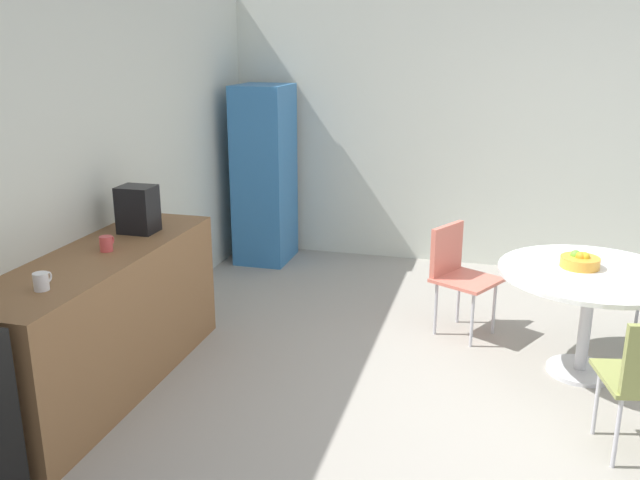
{
  "coord_description": "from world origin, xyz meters",
  "views": [
    {
      "loc": [
        -3.69,
        0.29,
        2.18
      ],
      "look_at": [
        0.27,
        1.36,
        0.95
      ],
      "focal_mm": 38.01,
      "sensor_mm": 36.0,
      "label": 1
    }
  ],
  "objects_px": {
    "mug_white": "(106,243)",
    "mug_red": "(42,281)",
    "coffee_maker": "(138,209)",
    "mug_green": "(148,218)",
    "chair_coral": "(456,266)",
    "locker_cabinet": "(265,175)",
    "round_table": "(590,289)",
    "fruit_bowl": "(580,261)"
  },
  "relations": [
    {
      "from": "mug_green",
      "to": "round_table",
      "type": "bearing_deg",
      "value": -84.43
    },
    {
      "from": "locker_cabinet",
      "to": "mug_red",
      "type": "distance_m",
      "value": 3.39
    },
    {
      "from": "locker_cabinet",
      "to": "fruit_bowl",
      "type": "distance_m",
      "value": 3.3
    },
    {
      "from": "round_table",
      "to": "fruit_bowl",
      "type": "relative_size",
      "value": 4.69
    },
    {
      "from": "locker_cabinet",
      "to": "round_table",
      "type": "relative_size",
      "value": 1.48
    },
    {
      "from": "fruit_bowl",
      "to": "mug_white",
      "type": "relative_size",
      "value": 1.95
    },
    {
      "from": "round_table",
      "to": "mug_green",
      "type": "distance_m",
      "value": 3.05
    },
    {
      "from": "mug_white",
      "to": "round_table",
      "type": "bearing_deg",
      "value": -72.8
    },
    {
      "from": "round_table",
      "to": "coffee_maker",
      "type": "bearing_deg",
      "value": 99.1
    },
    {
      "from": "fruit_bowl",
      "to": "coffee_maker",
      "type": "relative_size",
      "value": 0.79
    },
    {
      "from": "mug_green",
      "to": "mug_white",
      "type": "bearing_deg",
      "value": -175.03
    },
    {
      "from": "coffee_maker",
      "to": "round_table",
      "type": "bearing_deg",
      "value": -80.9
    },
    {
      "from": "mug_red",
      "to": "chair_coral",
      "type": "bearing_deg",
      "value": -44.05
    },
    {
      "from": "fruit_bowl",
      "to": "mug_green",
      "type": "relative_size",
      "value": 1.95
    },
    {
      "from": "chair_coral",
      "to": "round_table",
      "type": "bearing_deg",
      "value": -118.25
    },
    {
      "from": "mug_red",
      "to": "mug_white",
      "type": "bearing_deg",
      "value": 4.0
    },
    {
      "from": "chair_coral",
      "to": "mug_green",
      "type": "distance_m",
      "value": 2.3
    },
    {
      "from": "round_table",
      "to": "chair_coral",
      "type": "relative_size",
      "value": 1.42
    },
    {
      "from": "mug_white",
      "to": "mug_green",
      "type": "distance_m",
      "value": 0.62
    },
    {
      "from": "mug_white",
      "to": "coffee_maker",
      "type": "bearing_deg",
      "value": 2.93
    },
    {
      "from": "locker_cabinet",
      "to": "mug_red",
      "type": "relative_size",
      "value": 13.57
    },
    {
      "from": "locker_cabinet",
      "to": "coffee_maker",
      "type": "height_order",
      "value": "locker_cabinet"
    },
    {
      "from": "locker_cabinet",
      "to": "coffee_maker",
      "type": "distance_m",
      "value": 2.27
    },
    {
      "from": "mug_white",
      "to": "coffee_maker",
      "type": "height_order",
      "value": "coffee_maker"
    },
    {
      "from": "locker_cabinet",
      "to": "coffee_maker",
      "type": "relative_size",
      "value": 5.47
    },
    {
      "from": "round_table",
      "to": "coffee_maker",
      "type": "relative_size",
      "value": 3.7
    },
    {
      "from": "round_table",
      "to": "mug_red",
      "type": "xyz_separation_m",
      "value": [
        -1.61,
        2.91,
        0.34
      ]
    },
    {
      "from": "fruit_bowl",
      "to": "mug_green",
      "type": "xyz_separation_m",
      "value": [
        -0.35,
        2.94,
        0.18
      ]
    },
    {
      "from": "fruit_bowl",
      "to": "mug_green",
      "type": "height_order",
      "value": "mug_green"
    },
    {
      "from": "chair_coral",
      "to": "locker_cabinet",
      "type": "bearing_deg",
      "value": 56.78
    },
    {
      "from": "mug_white",
      "to": "mug_red",
      "type": "xyz_separation_m",
      "value": [
        -0.69,
        -0.05,
        0.0
      ]
    },
    {
      "from": "mug_red",
      "to": "locker_cabinet",
      "type": "bearing_deg",
      "value": -0.49
    },
    {
      "from": "mug_white",
      "to": "mug_red",
      "type": "distance_m",
      "value": 0.7
    },
    {
      "from": "locker_cabinet",
      "to": "fruit_bowl",
      "type": "height_order",
      "value": "locker_cabinet"
    },
    {
      "from": "locker_cabinet",
      "to": "round_table",
      "type": "bearing_deg",
      "value": -121.74
    },
    {
      "from": "locker_cabinet",
      "to": "mug_white",
      "type": "height_order",
      "value": "locker_cabinet"
    },
    {
      "from": "round_table",
      "to": "chair_coral",
      "type": "height_order",
      "value": "chair_coral"
    },
    {
      "from": "locker_cabinet",
      "to": "mug_green",
      "type": "xyz_separation_m",
      "value": [
        -2.08,
        0.13,
        0.07
      ]
    },
    {
      "from": "mug_green",
      "to": "coffee_maker",
      "type": "height_order",
      "value": "coffee_maker"
    },
    {
      "from": "mug_white",
      "to": "mug_red",
      "type": "relative_size",
      "value": 1.0
    },
    {
      "from": "chair_coral",
      "to": "mug_red",
      "type": "distance_m",
      "value": 2.94
    },
    {
      "from": "round_table",
      "to": "chair_coral",
      "type": "distance_m",
      "value": 1.01
    }
  ]
}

